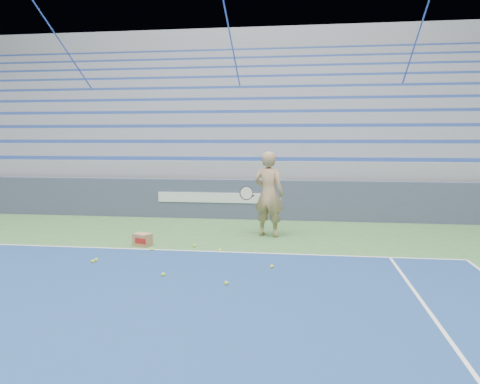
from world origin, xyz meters
name	(u,v)px	position (x,y,z in m)	size (l,w,h in m)	color
sponsor_barrier	(215,199)	(0.00, 15.88, 0.55)	(30.00, 0.32, 1.10)	#404761
bleachers	(242,136)	(0.00, 21.60, 2.36)	(31.00, 9.15, 7.30)	#919499
tennis_player	(269,194)	(1.69, 13.60, 0.98)	(1.02, 0.95, 1.95)	tan
ball_box	(142,240)	(-0.84, 12.24, 0.13)	(0.42, 0.37, 0.26)	#AA7652
tennis_ball_0	(194,246)	(0.26, 12.26, 0.03)	(0.07, 0.07, 0.07)	#C5EE30
tennis_ball_1	(163,275)	(0.25, 10.14, 0.03)	(0.07, 0.07, 0.07)	#C5EE30
tennis_ball_2	(220,250)	(0.86, 11.92, 0.03)	(0.07, 0.07, 0.07)	#C5EE30
tennis_ball_3	(96,260)	(-1.24, 10.88, 0.03)	(0.07, 0.07, 0.07)	#C5EE30
tennis_ball_4	(226,283)	(1.34, 9.84, 0.03)	(0.07, 0.07, 0.07)	#C5EE30
tennis_ball_5	(93,262)	(-1.25, 10.77, 0.03)	(0.07, 0.07, 0.07)	#C5EE30
tennis_ball_6	(152,249)	(-0.50, 11.80, 0.03)	(0.07, 0.07, 0.07)	#C5EE30
tennis_ball_7	(272,267)	(1.97, 10.86, 0.03)	(0.07, 0.07, 0.07)	#C5EE30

